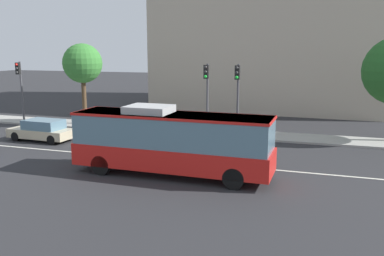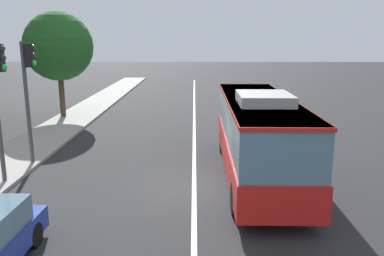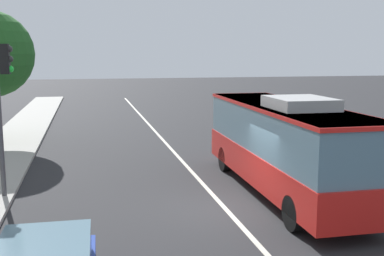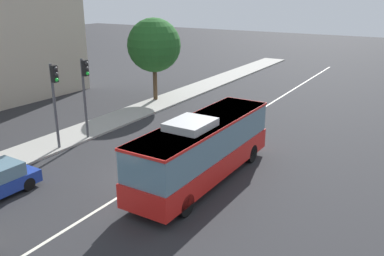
{
  "view_description": "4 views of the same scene",
  "coord_description": "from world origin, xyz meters",
  "px_view_note": "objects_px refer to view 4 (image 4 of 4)",
  "views": [
    {
      "loc": [
        8.27,
        -20.94,
        6.24
      ],
      "look_at": [
        1.53,
        -0.15,
        2.0
      ],
      "focal_mm": 38.35,
      "sensor_mm": 36.0,
      "label": 1
    },
    {
      "loc": [
        -13.31,
        -0.0,
        5.29
      ],
      "look_at": [
        3.06,
        0.1,
        1.54
      ],
      "focal_mm": 36.4,
      "sensor_mm": 36.0,
      "label": 2
    },
    {
      "loc": [
        -13.48,
        4.14,
        4.81
      ],
      "look_at": [
        3.49,
        0.28,
        2.04
      ],
      "focal_mm": 43.62,
      "sensor_mm": 36.0,
      "label": 3
    },
    {
      "loc": [
        -15.04,
        -11.62,
        9.02
      ],
      "look_at": [
        2.86,
        -0.77,
        2.01
      ],
      "focal_mm": 37.97,
      "sensor_mm": 36.0,
      "label": 4
    }
  ],
  "objects_px": {
    "traffic_light_near_corner": "(55,92)",
    "street_tree_kerbside_centre": "(154,45)",
    "transit_bus": "(203,147)",
    "traffic_light_far_corner": "(85,85)"
  },
  "relations": [
    {
      "from": "transit_bus",
      "to": "street_tree_kerbside_centre",
      "type": "xyz_separation_m",
      "value": [
        11.57,
        11.39,
        2.99
      ]
    },
    {
      "from": "traffic_light_far_corner",
      "to": "street_tree_kerbside_centre",
      "type": "relative_size",
      "value": 0.74
    },
    {
      "from": "traffic_light_near_corner",
      "to": "transit_bus",
      "type": "bearing_deg",
      "value": 8.48
    },
    {
      "from": "street_tree_kerbside_centre",
      "to": "traffic_light_near_corner",
      "type": "bearing_deg",
      "value": -170.68
    },
    {
      "from": "traffic_light_far_corner",
      "to": "street_tree_kerbside_centre",
      "type": "xyz_separation_m",
      "value": [
        10.19,
        2.18,
        1.24
      ]
    },
    {
      "from": "traffic_light_near_corner",
      "to": "traffic_light_far_corner",
      "type": "xyz_separation_m",
      "value": [
        2.24,
        -0.14,
        0.0
      ]
    },
    {
      "from": "transit_bus",
      "to": "traffic_light_far_corner",
      "type": "distance_m",
      "value": 9.48
    },
    {
      "from": "traffic_light_near_corner",
      "to": "street_tree_kerbside_centre",
      "type": "height_order",
      "value": "street_tree_kerbside_centre"
    },
    {
      "from": "traffic_light_far_corner",
      "to": "street_tree_kerbside_centre",
      "type": "height_order",
      "value": "street_tree_kerbside_centre"
    },
    {
      "from": "traffic_light_near_corner",
      "to": "street_tree_kerbside_centre",
      "type": "bearing_deg",
      "value": 102.54
    }
  ]
}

